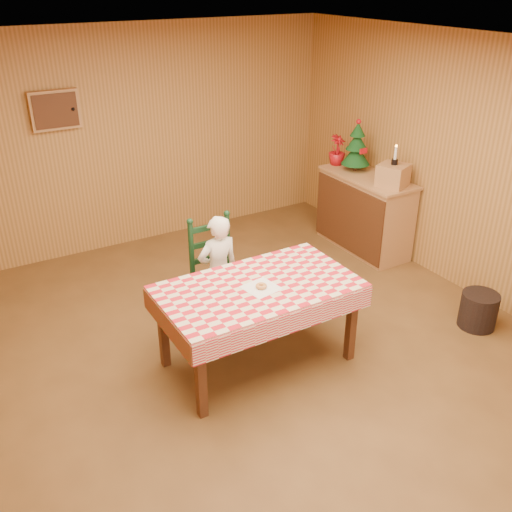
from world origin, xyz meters
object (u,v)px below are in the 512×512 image
at_px(seated_child, 218,271).
at_px(crate, 393,175).
at_px(storage_bin, 478,310).
at_px(christmas_tree, 357,148).
at_px(ladder_chair, 216,274).
at_px(shelf_unit, 364,213).
at_px(dining_table, 258,294).

distance_m(seated_child, crate, 2.36).
bearing_deg(storage_bin, christmas_tree, 85.14).
bearing_deg(ladder_chair, shelf_unit, 13.33).
bearing_deg(dining_table, christmas_tree, 34.50).
distance_m(seated_child, shelf_unit, 2.37).
height_order(crate, storage_bin, crate).
bearing_deg(seated_child, storage_bin, 147.91).
relative_size(ladder_chair, shelf_unit, 0.87).
bearing_deg(ladder_chair, crate, 3.54).
relative_size(dining_table, seated_child, 1.47).
distance_m(shelf_unit, crate, 0.71).
xyz_separation_m(seated_child, storage_bin, (2.11, -1.32, -0.39)).
height_order(ladder_chair, storage_bin, ladder_chair).
height_order(ladder_chair, christmas_tree, christmas_tree).
height_order(crate, christmas_tree, christmas_tree).
height_order(shelf_unit, christmas_tree, christmas_tree).
relative_size(dining_table, ladder_chair, 1.53).
bearing_deg(shelf_unit, crate, -88.77).
bearing_deg(christmas_tree, shelf_unit, -91.98).
relative_size(shelf_unit, crate, 4.13).
bearing_deg(dining_table, storage_bin, -15.72).
distance_m(ladder_chair, crate, 2.37).
distance_m(crate, storage_bin, 1.77).
bearing_deg(shelf_unit, ladder_chair, -166.67).
height_order(ladder_chair, seated_child, seated_child).
relative_size(ladder_chair, storage_bin, 3.07).
xyz_separation_m(dining_table, shelf_unit, (2.29, 1.33, -0.22)).
distance_m(dining_table, christmas_tree, 2.84).
relative_size(ladder_chair, christmas_tree, 1.74).
relative_size(ladder_chair, crate, 3.60).
height_order(ladder_chair, crate, crate).
bearing_deg(shelf_unit, storage_bin, -95.23).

